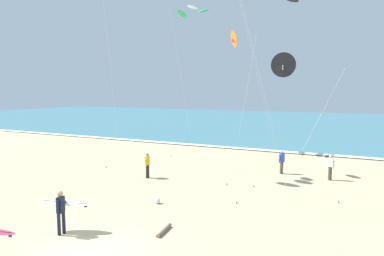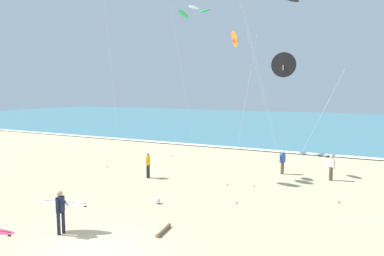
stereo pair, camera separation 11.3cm
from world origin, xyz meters
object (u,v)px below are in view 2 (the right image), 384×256
object	(u,v)px
bystander_yellow_top	(148,165)
driftwood_log	(163,230)
kite_delta_charcoal_near	(284,65)
bystander_blue_top	(282,162)
beach_ball	(157,201)
kite_arc_ivory_mid	(194,11)
kite_delta_amber_low	(235,39)
surfer_trailing	(62,206)
bystander_white_top	(331,167)

from	to	relation	value
bystander_yellow_top	driftwood_log	xyz separation A→B (m)	(5.31, -6.86, -0.73)
kite_delta_charcoal_near	bystander_blue_top	world-z (taller)	kite_delta_charcoal_near
bystander_blue_top	beach_ball	xyz separation A→B (m)	(-4.09, -8.90, -0.67)
kite_arc_ivory_mid	kite_delta_amber_low	xyz separation A→B (m)	(6.05, -6.00, -3.60)
surfer_trailing	beach_ball	world-z (taller)	surfer_trailing
surfer_trailing	kite_arc_ivory_mid	world-z (taller)	kite_arc_ivory_mid
surfer_trailing	driftwood_log	distance (m)	4.01
kite_arc_ivory_mid	beach_ball	bearing A→B (deg)	-70.26
kite_delta_amber_low	bystander_blue_top	bearing A→B (deg)	12.84
bystander_white_top	beach_ball	world-z (taller)	bystander_white_top
surfer_trailing	beach_ball	size ratio (longest dim) A/B	7.27
kite_delta_amber_low	bystander_blue_top	world-z (taller)	kite_delta_amber_low
surfer_trailing	kite_delta_charcoal_near	size ratio (longest dim) A/B	0.27
bystander_white_top	driftwood_log	world-z (taller)	bystander_white_top
kite_delta_charcoal_near	kite_delta_amber_low	size ratio (longest dim) A/B	0.79
surfer_trailing	kite_delta_charcoal_near	world-z (taller)	kite_delta_charcoal_near
kite_delta_charcoal_near	kite_delta_amber_low	xyz separation A→B (m)	(-4.14, 4.28, 2.08)
surfer_trailing	kite_delta_amber_low	bearing A→B (deg)	79.58
bystander_yellow_top	beach_ball	distance (m)	5.21
bystander_yellow_top	surfer_trailing	bearing A→B (deg)	-77.94
surfer_trailing	driftwood_log	size ratio (longest dim) A/B	1.69
kite_delta_charcoal_near	bystander_yellow_top	xyz separation A→B (m)	(-8.34, 0.12, -5.94)
kite_delta_charcoal_near	beach_ball	xyz separation A→B (m)	(-5.10, -3.91, -6.61)
kite_delta_charcoal_near	bystander_blue_top	size ratio (longest dim) A/B	4.66
bystander_blue_top	beach_ball	distance (m)	9.82
surfer_trailing	kite_delta_amber_low	world-z (taller)	kite_delta_amber_low
surfer_trailing	bystander_yellow_top	distance (m)	8.83
driftwood_log	kite_delta_charcoal_near	bearing A→B (deg)	65.85
kite_delta_amber_low	bystander_yellow_top	bearing A→B (deg)	-135.26
bystander_blue_top	bystander_white_top	bearing A→B (deg)	-6.41
kite_delta_charcoal_near	driftwood_log	bearing A→B (deg)	-114.15
kite_delta_charcoal_near	driftwood_log	xyz separation A→B (m)	(-3.02, -6.74, -6.68)
bystander_blue_top	beach_ball	bearing A→B (deg)	-114.68
surfer_trailing	bystander_white_top	size ratio (longest dim) A/B	1.28
bystander_yellow_top	beach_ball	xyz separation A→B (m)	(3.24, -4.03, -0.67)
surfer_trailing	bystander_white_top	world-z (taller)	surfer_trailing
kite_delta_charcoal_near	kite_arc_ivory_mid	size ratio (longest dim) A/B	0.58
kite_arc_ivory_mid	bystander_blue_top	distance (m)	15.72
kite_delta_amber_low	kite_delta_charcoal_near	bearing A→B (deg)	-45.93
surfer_trailing	bystander_white_top	bearing A→B (deg)	57.11
surfer_trailing	beach_ball	distance (m)	4.90
kite_delta_charcoal_near	kite_arc_ivory_mid	world-z (taller)	kite_arc_ivory_mid
bystander_blue_top	bystander_yellow_top	bearing A→B (deg)	-146.38
kite_delta_charcoal_near	bystander_white_top	xyz separation A→B (m)	(2.02, 4.65, -5.94)
bystander_blue_top	driftwood_log	distance (m)	11.93
bystander_white_top	kite_delta_amber_low	bearing A→B (deg)	-176.53
beach_ball	bystander_blue_top	bearing A→B (deg)	65.32
beach_ball	surfer_trailing	bearing A→B (deg)	-106.86
bystander_blue_top	driftwood_log	xyz separation A→B (m)	(-2.02, -11.74, -0.73)
bystander_yellow_top	bystander_white_top	world-z (taller)	same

